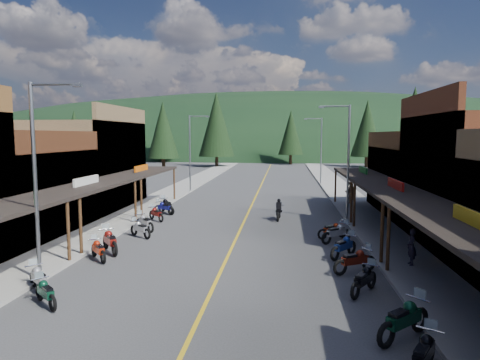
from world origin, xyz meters
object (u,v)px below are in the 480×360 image
(shop_west_3, at_px, (81,165))
(bike_west_4, at_px, (46,291))
(pine_4, at_px, (367,128))
(bike_east_7, at_px, (344,245))
(pine_10, at_px, (163,130))
(bike_west_11, at_px, (164,207))
(pine_1, at_px, (162,129))
(pine_9, at_px, (427,132))
(bike_east_3, at_px, (424,353))
(bike_east_4, at_px, (404,318))
(streetlight_1, at_px, (191,149))
(bike_west_6, at_px, (98,249))
(bike_west_10, at_px, (156,213))
(streetlight_3, at_px, (320,148))
(bike_west_5, at_px, (39,278))
(pine_7, at_px, (136,130))
(pine_0, at_px, (75,133))
(bike_west_9, at_px, (145,222))
(bike_west_12, at_px, (167,205))
(pedestrian_east_a, at_px, (412,247))
(pine_5, at_px, (435,125))
(bike_east_6, at_px, (355,260))
(bike_west_8, at_px, (140,228))
(pine_2, at_px, (217,124))
(pine_11, at_px, (414,126))
(pine_8, at_px, (118,135))
(streetlight_2, at_px, (346,157))
(bike_west_7, at_px, (110,240))
(bike_east_9, at_px, (333,229))
(pedestrian_east_b, at_px, (350,192))
(pine_3, at_px, (291,133))
(shop_east_3, at_px, (432,181))
(bike_east_8, at_px, (337,232))
(shop_west_2, at_px, (6,193))
(streetlight_0, at_px, (38,173))

(shop_west_3, bearing_deg, bike_west_4, -67.09)
(pine_4, xyz_separation_m, bike_east_7, (-12.36, -61.18, -6.62))
(pine_10, relative_size, bike_west_11, 5.96)
(pine_1, bearing_deg, pine_9, -27.51)
(bike_east_3, height_order, bike_east_4, bike_east_4)
(streetlight_1, bearing_deg, bike_west_6, -87.90)
(bike_west_4, relative_size, bike_east_7, 0.85)
(bike_west_10, height_order, bike_west_11, bike_west_11)
(bike_west_10, height_order, bike_east_7, bike_east_7)
(streetlight_3, bearing_deg, shop_west_3, -137.96)
(pine_9, distance_m, bike_west_5, 60.61)
(shop_west_3, distance_m, pine_7, 67.32)
(pine_0, bearing_deg, bike_west_9, -59.74)
(bike_west_12, xyz_separation_m, pedestrian_east_a, (14.66, -12.26, 0.34))
(bike_east_3, distance_m, bike_east_7, 10.26)
(streetlight_3, distance_m, pine_5, 50.08)
(bike_west_4, distance_m, pedestrian_east_a, 15.10)
(bike_east_6, bearing_deg, bike_west_4, -96.53)
(bike_west_8, bearing_deg, bike_west_4, -141.36)
(pine_2, bearing_deg, pine_9, -20.92)
(pine_11, bearing_deg, pine_8, 177.27)
(pine_8, bearing_deg, pine_0, 129.29)
(bike_west_10, bearing_deg, pine_7, 66.00)
(streetlight_2, relative_size, bike_west_7, 3.43)
(streetlight_1, bearing_deg, bike_west_9, -86.67)
(bike_west_8, bearing_deg, pine_10, 52.56)
(bike_east_9, xyz_separation_m, pedestrian_east_b, (2.81, 12.32, 0.55))
(pine_2, relative_size, bike_west_10, 7.27)
(bike_west_7, distance_m, bike_west_10, 8.18)
(bike_west_9, xyz_separation_m, bike_east_6, (11.68, -7.04, 0.02))
(pine_3, distance_m, bike_west_9, 63.54)
(shop_east_3, height_order, streetlight_1, streetlight_1)
(pine_9, distance_m, bike_east_6, 52.15)
(pine_0, relative_size, pine_1, 0.88)
(bike_east_8, bearing_deg, bike_west_4, -86.61)
(pine_1, relative_size, pine_10, 1.08)
(pine_11, distance_m, pedestrian_east_b, 26.46)
(pine_8, relative_size, bike_west_4, 5.41)
(shop_west_2, relative_size, bike_east_4, 4.64)
(bike_west_4, relative_size, pedestrian_east_a, 1.11)
(pine_4, distance_m, bike_west_11, 56.75)
(streetlight_1, bearing_deg, pine_3, 76.02)
(pine_5, bearing_deg, pine_9, -110.32)
(pine_2, bearing_deg, bike_west_11, -85.60)
(pine_3, bearing_deg, shop_west_2, -105.43)
(streetlight_0, distance_m, pine_1, 77.94)
(pine_2, distance_m, pine_4, 28.08)
(pine_0, bearing_deg, bike_west_12, -57.12)
(streetlight_3, relative_size, pine_8, 0.80)
(pine_4, distance_m, bike_east_9, 59.00)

